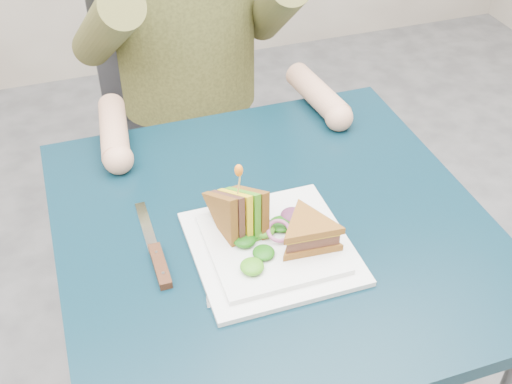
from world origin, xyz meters
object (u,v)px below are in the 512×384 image
object	(u,v)px
fork	(208,267)
chair	(184,107)
sandwich_upright	(240,214)
table	(273,255)
sandwich_flat	(308,233)
plate	(271,246)
knife	(157,258)

from	to	relation	value
fork	chair	bearing A→B (deg)	80.09
sandwich_upright	fork	size ratio (longest dim) A/B	0.86
table	sandwich_flat	size ratio (longest dim) A/B	5.91
plate	sandwich_upright	size ratio (longest dim) A/B	1.71
sandwich_upright	fork	world-z (taller)	sandwich_upright
table	fork	size ratio (longest dim) A/B	4.22
knife	table	bearing A→B (deg)	6.56
chair	sandwich_upright	size ratio (longest dim) A/B	6.12
chair	sandwich_flat	xyz separation A→B (m)	(0.03, -0.81, 0.23)
fork	sandwich_flat	bearing A→B (deg)	-5.87
table	chair	size ratio (longest dim) A/B	0.81
table	knife	world-z (taller)	knife
plate	knife	distance (m)	0.19
plate	sandwich_flat	xyz separation A→B (m)	(0.05, -0.03, 0.04)
plate	knife	world-z (taller)	plate
table	knife	size ratio (longest dim) A/B	3.39
plate	fork	xyz separation A→B (m)	(-0.11, -0.01, -0.01)
plate	sandwich_upright	bearing A→B (deg)	131.92
sandwich_flat	table	bearing A→B (deg)	107.81
chair	plate	world-z (taller)	chair
table	sandwich_upright	size ratio (longest dim) A/B	4.93
sandwich_flat	knife	distance (m)	0.25
chair	fork	bearing A→B (deg)	-99.91
table	fork	distance (m)	0.18
table	fork	xyz separation A→B (m)	(-0.14, -0.07, 0.08)
chair	sandwich_flat	size ratio (longest dim) A/B	7.33
sandwich_upright	knife	distance (m)	0.15
chair	plate	distance (m)	0.81
plate	sandwich_flat	world-z (taller)	sandwich_flat
chair	fork	xyz separation A→B (m)	(-0.14, -0.80, 0.19)
plate	fork	bearing A→B (deg)	-176.00
table	sandwich_flat	world-z (taller)	sandwich_flat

